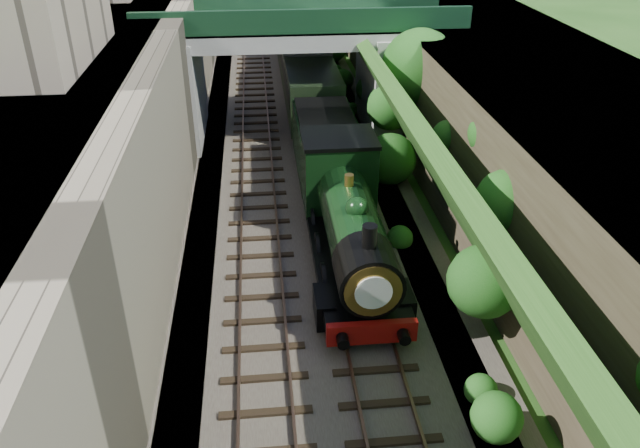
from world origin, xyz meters
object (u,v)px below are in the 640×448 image
at_px(tender, 326,150).
at_px(locomotive, 349,223).
at_px(road_bridge, 308,61).
at_px(tree, 421,70).

bearing_deg(tender, locomotive, -90.00).
bearing_deg(road_bridge, tree, -40.12).
height_order(road_bridge, tender, road_bridge).
height_order(tree, locomotive, tree).
distance_m(tree, tender, 5.97).
bearing_deg(tender, road_bridge, 92.34).
bearing_deg(tree, tender, -156.35).
bearing_deg(locomotive, tender, 90.00).
distance_m(locomotive, tender, 7.37).
bearing_deg(locomotive, road_bridge, 91.08).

